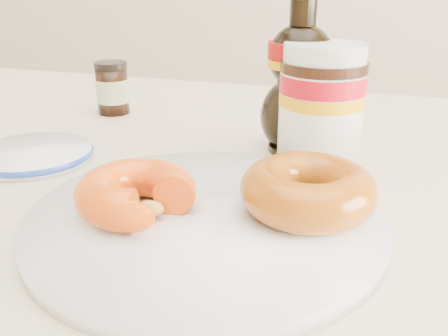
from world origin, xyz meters
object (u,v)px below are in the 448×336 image
(dining_table, at_px, (216,248))
(donut_bitten, at_px, (136,193))
(plate, at_px, (206,219))
(nutella_jar, at_px, (322,100))
(blue_rim_saucer, at_px, (33,154))
(donut_whole, at_px, (308,190))
(dark_jar, at_px, (112,89))
(syrup_bottle, at_px, (300,79))

(dining_table, height_order, donut_bitten, donut_bitten)
(plate, relative_size, donut_bitten, 2.99)
(nutella_jar, xyz_separation_m, blue_rim_saucer, (-0.31, -0.10, -0.06))
(donut_whole, height_order, dark_jar, dark_jar)
(dining_table, relative_size, dark_jar, 18.26)
(blue_rim_saucer, bearing_deg, nutella_jar, 17.66)
(donut_whole, xyz_separation_m, syrup_bottle, (-0.04, 0.19, 0.05))
(nutella_jar, bearing_deg, syrup_bottle, 136.15)
(plate, bearing_deg, dining_table, 104.40)
(donut_whole, bearing_deg, dining_table, 143.80)
(donut_whole, xyz_separation_m, blue_rim_saucer, (-0.32, 0.06, -0.03))
(blue_rim_saucer, bearing_deg, dining_table, 3.64)
(donut_bitten, relative_size, donut_whole, 0.89)
(dining_table, height_order, blue_rim_saucer, blue_rim_saucer)
(dark_jar, bearing_deg, blue_rim_saucer, -86.00)
(plate, height_order, blue_rim_saucer, plate)
(dark_jar, height_order, blue_rim_saucer, dark_jar)
(nutella_jar, height_order, syrup_bottle, syrup_bottle)
(plate, xyz_separation_m, donut_bitten, (-0.05, -0.02, 0.02))
(syrup_bottle, bearing_deg, blue_rim_saucer, -155.48)
(dining_table, xyz_separation_m, donut_bitten, (-0.03, -0.12, 0.12))
(plate, height_order, donut_whole, donut_whole)
(dark_jar, bearing_deg, donut_whole, -39.07)
(dining_table, height_order, syrup_bottle, syrup_bottle)
(dining_table, height_order, plate, plate)
(donut_bitten, distance_m, dark_jar, 0.37)
(dining_table, bearing_deg, nutella_jar, 42.07)
(syrup_bottle, height_order, dark_jar, syrup_bottle)
(dark_jar, relative_size, blue_rim_saucer, 0.57)
(plate, relative_size, donut_whole, 2.66)
(plate, distance_m, blue_rim_saucer, 0.26)
(dining_table, xyz_separation_m, nutella_jar, (0.09, 0.08, 0.15))
(donut_whole, distance_m, blue_rim_saucer, 0.33)
(donut_bitten, xyz_separation_m, blue_rim_saucer, (-0.19, 0.11, -0.02))
(nutella_jar, bearing_deg, donut_whole, -85.38)
(plate, relative_size, nutella_jar, 2.27)
(dining_table, height_order, donut_whole, donut_whole)
(donut_whole, bearing_deg, plate, -162.19)
(nutella_jar, bearing_deg, dining_table, -137.93)
(nutella_jar, height_order, blue_rim_saucer, nutella_jar)
(plate, relative_size, dark_jar, 3.88)
(dark_jar, bearing_deg, plate, -49.39)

